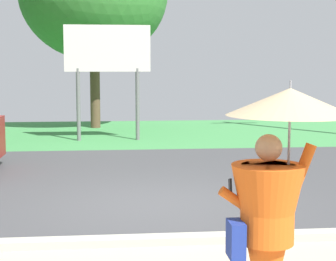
{
  "coord_description": "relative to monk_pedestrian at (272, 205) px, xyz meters",
  "views": [
    {
      "loc": [
        -0.67,
        -8.72,
        2.24
      ],
      "look_at": [
        0.28,
        1.0,
        1.1
      ],
      "focal_mm": 58.38,
      "sensor_mm": 36.0,
      "label": 1
    }
  ],
  "objects": [
    {
      "name": "monk_pedestrian",
      "position": [
        0.0,
        0.0,
        0.0
      ],
      "size": [
        1.09,
        1.04,
        2.13
      ],
      "rotation": [
        0.0,
        0.0,
        0.17
      ],
      "color": "#E55B19",
      "rests_on": "ground_plane"
    },
    {
      "name": "roadside_billboard",
      "position": [
        -1.48,
        12.51,
        1.43
      ],
      "size": [
        2.6,
        0.12,
        3.5
      ],
      "color": "slate",
      "rests_on": "ground_plane"
    },
    {
      "name": "ground_plane",
      "position": [
        -0.6,
        7.41,
        -1.17
      ],
      "size": [
        40.0,
        22.0,
        0.2
      ],
      "color": "#424244"
    }
  ]
}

